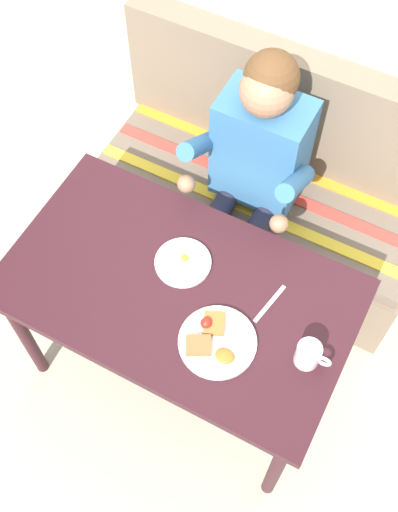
% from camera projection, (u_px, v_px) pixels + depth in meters
% --- Properties ---
extents(ground_plane, '(8.00, 8.00, 0.00)m').
position_uv_depth(ground_plane, '(183.00, 366.00, 2.79)').
color(ground_plane, '#BAB197').
extents(table, '(1.20, 0.70, 0.73)m').
position_uv_depth(table, '(179.00, 299.00, 2.23)').
color(table, '#34161C').
rests_on(table, ground).
extents(couch, '(1.44, 0.56, 1.00)m').
position_uv_depth(couch, '(263.00, 196.00, 2.85)').
color(couch, '#766450').
rests_on(couch, ground).
extents(person, '(0.45, 0.61, 1.21)m').
position_uv_depth(person, '(254.00, 166.00, 2.42)').
color(person, '#346694').
rests_on(person, ground).
extents(plate_breakfast, '(0.26, 0.26, 0.05)m').
position_uv_depth(plate_breakfast, '(216.00, 341.00, 2.05)').
color(plate_breakfast, white).
rests_on(plate_breakfast, table).
extents(plate_eggs, '(0.20, 0.20, 0.04)m').
position_uv_depth(plate_eggs, '(183.00, 262.00, 2.20)').
color(plate_eggs, white).
rests_on(plate_eggs, table).
extents(coffee_mug, '(0.12, 0.08, 0.09)m').
position_uv_depth(coffee_mug, '(309.00, 354.00, 1.99)').
color(coffee_mug, white).
rests_on(coffee_mug, table).
extents(fork, '(0.05, 0.17, 0.00)m').
position_uv_depth(fork, '(270.00, 304.00, 2.13)').
color(fork, silver).
rests_on(fork, table).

